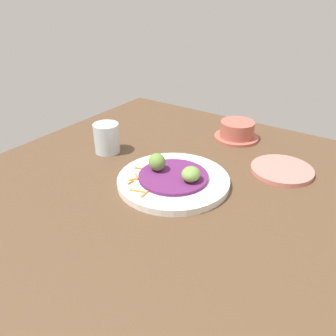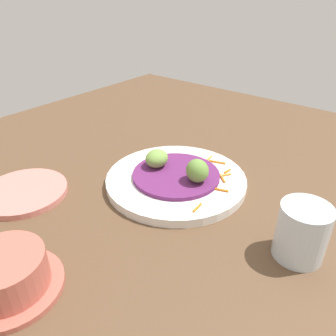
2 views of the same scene
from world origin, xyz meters
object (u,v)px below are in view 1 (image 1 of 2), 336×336
object	(u,v)px
guac_scoop_center	(191,174)
side_plate_small	(282,170)
main_plate	(173,181)
terracotta_bowl	(237,131)
guac_scoop_left	(157,162)
water_glass	(107,138)

from	to	relation	value
guac_scoop_center	side_plate_small	bearing A→B (deg)	143.58
main_plate	terracotta_bowl	distance (cm)	33.32
main_plate	terracotta_bowl	size ratio (longest dim) A/B	1.99
side_plate_small	terracotta_bowl	bearing A→B (deg)	-124.76
guac_scoop_left	water_glass	world-z (taller)	water_glass
guac_scoop_left	side_plate_small	bearing A→B (deg)	130.24
main_plate	side_plate_small	bearing A→B (deg)	136.13
guac_scoop_left	main_plate	bearing A→B (deg)	91.76
guac_scoop_center	guac_scoop_left	bearing A→B (deg)	-88.24
side_plate_small	water_glass	size ratio (longest dim) A/B	1.88
guac_scoop_center	water_glass	world-z (taller)	water_glass
side_plate_small	water_glass	xyz separation A→B (cm)	(16.29, -44.84, 3.62)
guac_scoop_left	guac_scoop_center	size ratio (longest dim) A/B	0.90
guac_scoop_center	terracotta_bowl	world-z (taller)	guac_scoop_center
guac_scoop_left	terracotta_bowl	size ratio (longest dim) A/B	0.33
side_plate_small	guac_scoop_center	bearing A→B (deg)	-36.42
guac_scoop_center	side_plate_small	world-z (taller)	guac_scoop_center
main_plate	water_glass	bearing A→B (deg)	-99.43
guac_scoop_left	side_plate_small	world-z (taller)	guac_scoop_left
guac_scoop_left	water_glass	size ratio (longest dim) A/B	0.53
terracotta_bowl	main_plate	bearing A→B (deg)	-2.14
guac_scoop_left	side_plate_small	size ratio (longest dim) A/B	0.28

